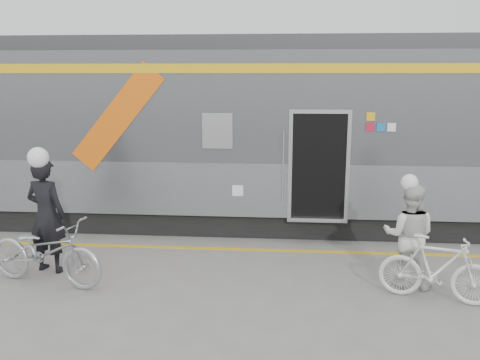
# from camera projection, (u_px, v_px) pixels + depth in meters

# --- Properties ---
(ground) EXTENTS (90.00, 90.00, 0.00)m
(ground) POSITION_uv_depth(u_px,v_px,m) (218.00, 297.00, 7.79)
(ground) COLOR slate
(ground) RESTS_ON ground
(train) EXTENTS (24.00, 3.17, 4.10)m
(train) POSITION_uv_depth(u_px,v_px,m) (217.00, 132.00, 11.50)
(train) COLOR black
(train) RESTS_ON ground
(safety_strip) EXTENTS (24.00, 0.12, 0.01)m
(safety_strip) POSITION_uv_depth(u_px,v_px,m) (232.00, 249.00, 9.89)
(safety_strip) COLOR gold
(safety_strip) RESTS_ON ground
(man) EXTENTS (0.82, 0.63, 1.99)m
(man) POSITION_uv_depth(u_px,v_px,m) (46.00, 215.00, 8.63)
(man) COLOR black
(man) RESTS_ON ground
(bicycle_left) EXTENTS (2.20, 1.19, 1.10)m
(bicycle_left) POSITION_uv_depth(u_px,v_px,m) (45.00, 252.00, 8.17)
(bicycle_left) COLOR #A9ABB0
(bicycle_left) RESTS_ON ground
(woman) EXTENTS (0.96, 0.84, 1.68)m
(woman) POSITION_uv_depth(u_px,v_px,m) (409.00, 235.00, 8.06)
(woman) COLOR silver
(woman) RESTS_ON ground
(bicycle_right) EXTENTS (1.76, 0.93, 1.02)m
(bicycle_right) POSITION_uv_depth(u_px,v_px,m) (437.00, 269.00, 7.56)
(bicycle_right) COLOR silver
(bicycle_right) RESTS_ON ground
(helmet_man) EXTENTS (0.34, 0.34, 0.34)m
(helmet_man) POSITION_uv_depth(u_px,v_px,m) (41.00, 147.00, 8.39)
(helmet_man) COLOR white
(helmet_man) RESTS_ON man
(helmet_woman) EXTENTS (0.27, 0.27, 0.27)m
(helmet_woman) POSITION_uv_depth(u_px,v_px,m) (413.00, 176.00, 7.85)
(helmet_woman) COLOR white
(helmet_woman) RESTS_ON woman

